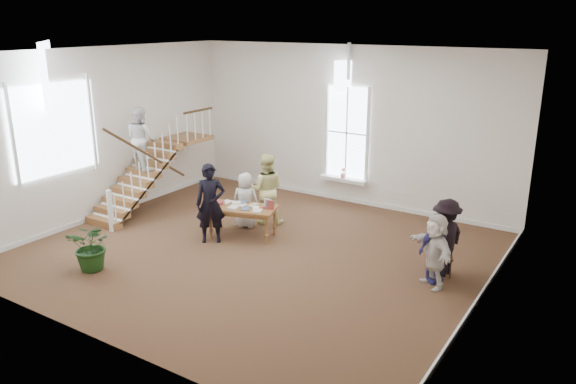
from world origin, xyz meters
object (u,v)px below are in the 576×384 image
Objects in this scene: elderly_woman at (246,200)px; woman_cluster_a at (435,248)px; library_table at (242,210)px; person_yellow at (266,189)px; police_officer at (211,204)px; woman_cluster_c at (435,251)px; woman_cluster_b at (445,237)px; side_chair at (443,252)px; floor_plant at (92,246)px.

woman_cluster_a reaches higher than elderly_woman.
library_table is 0.97× the size of person_yellow.
elderly_woman is 0.77× the size of person_yellow.
police_officer is 1.33× the size of elderly_woman.
police_officer is at bearing 47.42° from person_yellow.
woman_cluster_a is at bearing 138.79° from person_yellow.
person_yellow is 5.04m from woman_cluster_c.
person_yellow is at bearing -80.90° from woman_cluster_b.
elderly_woman is (-0.34, 0.60, 0.03)m from library_table.
woman_cluster_a is at bearing -28.97° from police_officer.
elderly_woman is 5.17m from side_chair.
elderly_woman is at bearing 103.36° from library_table.
library_table is at bearing 101.45° from elderly_woman.
police_officer is 1.77× the size of floor_plant.
woman_cluster_c reaches higher than library_table.
library_table is 0.69m from elderly_woman.
woman_cluster_b is at bearing 161.15° from elderly_woman.
woman_cluster_b is (5.20, -0.03, 0.11)m from elderly_woman.
side_chair is (-0.03, 0.02, -0.33)m from woman_cluster_b.
floor_plant is (-1.10, -2.60, -0.42)m from police_officer.
floor_plant is at bearing -111.63° from woman_cluster_c.
floor_plant is 7.43m from side_chair.
elderly_woman is 0.87× the size of woman_cluster_b.
person_yellow is at bearing -151.58° from woman_cluster_c.
woman_cluster_b is at bearing -54.00° from side_chair.
woman_cluster_a is (5.23, 0.77, -0.23)m from police_officer.
woman_cluster_b reaches higher than elderly_woman.
woman_cluster_a reaches higher than side_chair.
person_yellow reaches higher than floor_plant.
person_yellow is 4.93m from woman_cluster_b.
woman_cluster_b is at bearing 14.13° from woman_cluster_a.
woman_cluster_a reaches higher than floor_plant.
elderly_woman is 4.04m from floor_plant.
library_table is 0.84m from police_officer.
floor_plant is at bearing -150.17° from police_officer.
floor_plant is at bearing -43.84° from woman_cluster_b.
woman_cluster_b reaches higher than side_chair.
elderly_woman is 0.94× the size of woman_cluster_c.
woman_cluster_c is at bearing 154.02° from elderly_woman.
woman_cluster_a is at bearing -116.44° from side_chair.
side_chair is (5.27, 1.23, -0.47)m from police_officer.
floor_plant is (-6.33, -3.37, -0.19)m from woman_cluster_a.
person_yellow is 4.92m from side_chair.
floor_plant reaches higher than library_table.
elderly_woman is 5.15m from woman_cluster_a.
floor_plant is at bearing 41.31° from person_yellow.
woman_cluster_c is at bearing -138.59° from woman_cluster_a.
woman_cluster_b is at bearing -9.95° from library_table.
woman_cluster_c is (5.30, 0.57, -0.20)m from police_officer.
elderly_woman reaches higher than library_table.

